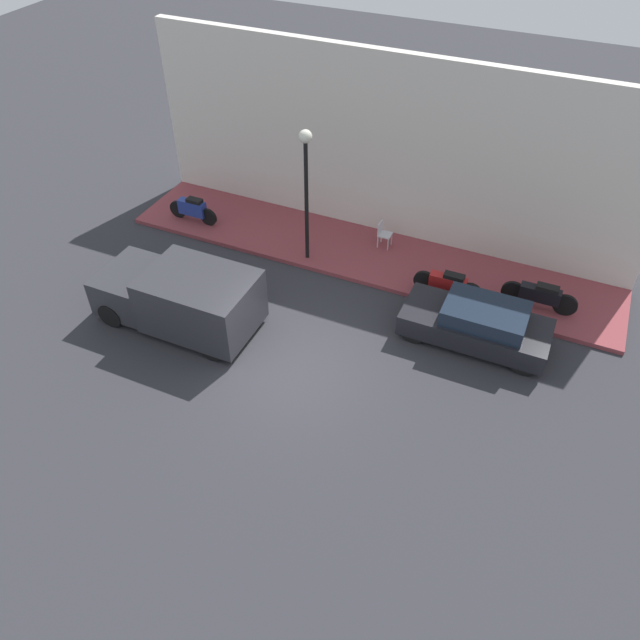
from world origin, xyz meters
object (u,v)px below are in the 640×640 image
object	(u,v)px
parked_car	(477,324)
delivery_van	(180,297)
cafe_chair	(383,233)
motorcycle_black	(540,295)
streetlamp	(306,172)
motorcycle_red	(448,283)
motorcycle_blue	(193,209)

from	to	relation	value
parked_car	delivery_van	size ratio (longest dim) A/B	0.87
cafe_chair	motorcycle_black	bearing A→B (deg)	-102.27
streetlamp	delivery_van	bearing A→B (deg)	154.36
motorcycle_red	delivery_van	bearing A→B (deg)	121.59
delivery_van	streetlamp	xyz separation A→B (m)	(4.03, -1.93, 2.19)
parked_car	motorcycle_blue	size ratio (longest dim) A/B	2.16
motorcycle_blue	motorcycle_black	distance (m)	11.36
delivery_van	motorcycle_red	world-z (taller)	delivery_van
motorcycle_blue	streetlamp	xyz separation A→B (m)	(-0.32, -4.37, 2.50)
delivery_van	motorcycle_blue	bearing A→B (deg)	29.28
parked_car	motorcycle_blue	world-z (taller)	parked_car
parked_car	cafe_chair	bearing A→B (deg)	51.10
cafe_chair	delivery_van	bearing A→B (deg)	145.32
motorcycle_black	streetlamp	size ratio (longest dim) A/B	0.50
parked_car	motorcycle_blue	xyz separation A→B (m)	(1.79, 10.04, -0.01)
motorcycle_blue	cafe_chair	distance (m)	6.42
motorcycle_blue	streetlamp	world-z (taller)	streetlamp
streetlamp	motorcycle_black	bearing A→B (deg)	-86.31
parked_car	delivery_van	distance (m)	8.03
motorcycle_red	motorcycle_black	size ratio (longest dim) A/B	0.95
delivery_van	cafe_chair	world-z (taller)	delivery_van
parked_car	cafe_chair	size ratio (longest dim) A/B	4.59
motorcycle_red	cafe_chair	distance (m)	3.04
motorcycle_black	streetlamp	distance (m)	7.44
motorcycle_red	parked_car	bearing A→B (deg)	-139.83
motorcycle_red	motorcycle_black	xyz separation A→B (m)	(0.53, -2.49, 0.01)
cafe_chair	streetlamp	bearing A→B (deg)	128.83
parked_car	motorcycle_black	distance (m)	2.33
motorcycle_blue	cafe_chair	world-z (taller)	motorcycle_blue
motorcycle_blue	parked_car	bearing A→B (deg)	-100.09
parked_car	motorcycle_red	world-z (taller)	parked_car
parked_car	motorcycle_black	world-z (taller)	parked_car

